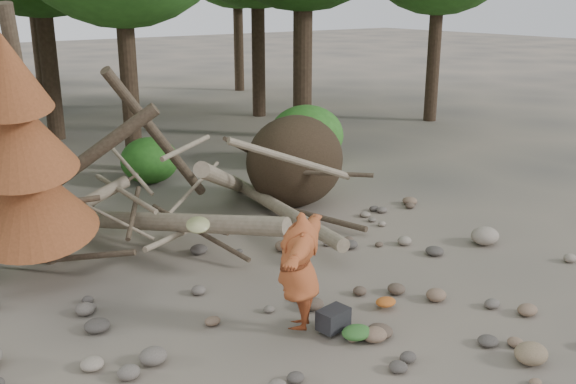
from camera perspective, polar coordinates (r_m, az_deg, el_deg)
ground at (r=9.45m, az=3.64°, el=-10.72°), size 120.00×120.00×0.00m
deadfall_pile at (r=13.41m, az=-1.20°, el=2.18°), size 8.55×5.24×3.30m
dead_conifer at (r=10.28m, az=-22.42°, el=2.90°), size 2.06×2.16×4.35m
bush_mid at (r=15.95m, az=-12.20°, el=2.77°), size 1.40×1.40×1.12m
bush_right at (r=17.33m, az=1.64°, el=5.10°), size 2.00×2.00×1.60m
frisbee_thrower at (r=8.57m, az=0.96°, el=-7.03°), size 2.33×1.76×1.70m
backpack at (r=8.92m, az=4.05°, el=-11.52°), size 0.46×0.34×0.29m
cloth_green at (r=8.77m, az=6.10°, el=-12.59°), size 0.42×0.35×0.16m
cloth_orange at (r=9.64m, az=8.67°, el=-9.90°), size 0.32×0.26×0.12m
boulder_front_right at (r=8.78m, az=20.80°, el=-13.27°), size 0.44×0.39×0.26m
boulder_mid_right at (r=12.37m, az=17.11°, el=-3.75°), size 0.54×0.48×0.32m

